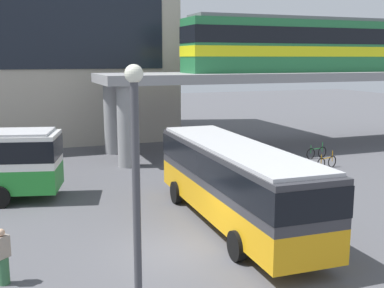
{
  "coord_description": "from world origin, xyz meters",
  "views": [
    {
      "loc": [
        -4.88,
        -14.47,
        6.47
      ],
      "look_at": [
        3.47,
        7.73,
        2.2
      ],
      "focal_mm": 44.75,
      "sensor_mm": 36.0,
      "label": 1
    }
  ],
  "objects": [
    {
      "name": "lamp_post",
      "position": [
        -2.71,
        -5.57,
        3.75
      ],
      "size": [
        0.36,
        0.36,
        6.36
      ],
      "color": "#3F3F44",
      "rests_on": "ground_plane"
    },
    {
      "name": "bicycle_red",
      "position": [
        7.74,
        9.1,
        0.36
      ],
      "size": [
        1.67,
        0.76,
        1.04
      ],
      "color": "black",
      "rests_on": "ground_plane"
    },
    {
      "name": "bicycle_orange",
      "position": [
        12.39,
        8.69,
        0.36
      ],
      "size": [
        1.73,
        0.57,
        1.04
      ],
      "color": "black",
      "rests_on": "ground_plane"
    },
    {
      "name": "bicycle_green",
      "position": [
        13.59,
        11.43,
        0.36
      ],
      "size": [
        1.77,
        0.4,
        1.04
      ],
      "color": "black",
      "rests_on": "ground_plane"
    },
    {
      "name": "bicycle_black",
      "position": [
        8.19,
        11.57,
        0.36
      ],
      "size": [
        1.79,
        0.11,
        1.04
      ],
      "color": "black",
      "rests_on": "ground_plane"
    },
    {
      "name": "elevated_platform",
      "position": [
        16.01,
        15.54,
        4.71
      ],
      "size": [
        31.63,
        6.0,
        5.48
      ],
      "color": "gray",
      "rests_on": "ground_plane"
    },
    {
      "name": "ground_plane",
      "position": [
        0.0,
        10.0,
        0.0
      ],
      "size": [
        120.0,
        120.0,
        0.0
      ],
      "primitive_type": "plane",
      "color": "#515156"
    },
    {
      "name": "bus_main",
      "position": [
        2.94,
        1.74,
        1.99
      ],
      "size": [
        2.98,
        11.1,
        3.22
      ],
      "color": "orange",
      "rests_on": "ground_plane"
    },
    {
      "name": "pedestrian_walking_across",
      "position": [
        -5.43,
        -0.43,
        0.79
      ],
      "size": [
        0.48,
        0.45,
        1.68
      ],
      "color": "#33663F",
      "rests_on": "ground_plane"
    },
    {
      "name": "train",
      "position": [
        17.22,
        15.54,
        7.45
      ],
      "size": [
        22.35,
        2.96,
        3.84
      ],
      "color": "#26723F",
      "rests_on": "elevated_platform"
    }
  ]
}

